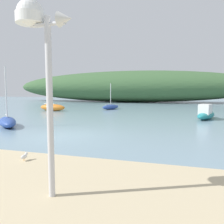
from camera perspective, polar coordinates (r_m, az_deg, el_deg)
The scene contains 8 objects.
ground_plane at distance 11.28m, azimuth -12.88°, elevation -6.06°, with size 120.00×120.00×0.00m, color #7A99A8.
distant_hill at distance 44.46m, azimuth 4.46°, elevation 6.57°, with size 49.57×10.36×6.16m, color #3D6038.
mast_structure at distance 4.52m, azimuth -18.75°, elevation 18.49°, with size 1.10×0.54×3.70m.
sailboat_off_point at distance 15.25m, azimuth -25.37°, elevation -2.24°, with size 2.94×2.90×3.73m.
sailboat_near_shore at distance 25.57m, azimuth -15.10°, elevation 1.18°, with size 3.30×1.50×3.44m.
sailboat_mid_channel at distance 26.63m, azimuth -0.35°, elevation 1.34°, with size 1.91×2.94×3.11m.
motorboat_inner_mooring at distance 18.86m, azimuth 23.04°, elevation -0.41°, with size 2.10×3.51×1.20m.
seagull_by_mast at distance 7.06m, azimuth -21.65°, elevation -10.55°, with size 0.11×0.31×0.22m.
Camera 1 is at (5.44, -9.63, 2.23)m, focal length 35.45 mm.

